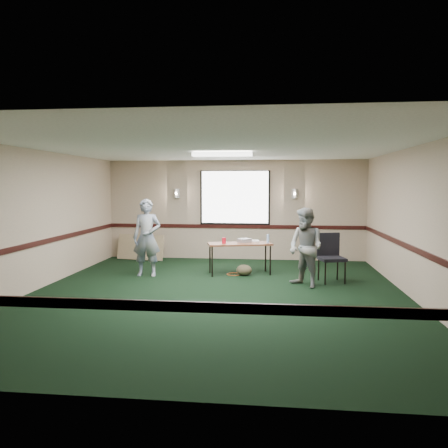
# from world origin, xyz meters

# --- Properties ---
(ground) EXTENTS (8.00, 8.00, 0.00)m
(ground) POSITION_xyz_m (0.00, 0.00, 0.00)
(ground) COLOR black
(ground) RESTS_ON ground
(room_shell) EXTENTS (8.00, 8.02, 8.00)m
(room_shell) POSITION_xyz_m (0.00, 2.12, 1.58)
(room_shell) COLOR #C7AD90
(room_shell) RESTS_ON ground
(folding_table) EXTENTS (1.52, 0.91, 0.71)m
(folding_table) POSITION_xyz_m (0.29, 1.95, 0.66)
(folding_table) COLOR #562818
(folding_table) RESTS_ON ground
(projector) EXTENTS (0.35, 0.34, 0.09)m
(projector) POSITION_xyz_m (0.39, 2.07, 0.76)
(projector) COLOR #96979F
(projector) RESTS_ON folding_table
(game_console) EXTENTS (0.19, 0.16, 0.05)m
(game_console) POSITION_xyz_m (0.62, 2.15, 0.74)
(game_console) COLOR white
(game_console) RESTS_ON folding_table
(red_cup) EXTENTS (0.09, 0.09, 0.13)m
(red_cup) POSITION_xyz_m (-0.06, 1.83, 0.78)
(red_cup) COLOR red
(red_cup) RESTS_ON folding_table
(water_bottle) EXTENTS (0.06, 0.06, 0.20)m
(water_bottle) POSITION_xyz_m (0.92, 2.00, 0.81)
(water_bottle) COLOR #91B9ED
(water_bottle) RESTS_ON folding_table
(duffel_bag) EXTENTS (0.41, 0.35, 0.25)m
(duffel_bag) POSITION_xyz_m (0.40, 1.79, 0.12)
(duffel_bag) COLOR #4A402A
(duffel_bag) RESTS_ON ground
(cable_coil) EXTENTS (0.33, 0.33, 0.02)m
(cable_coil) POSITION_xyz_m (0.16, 1.88, 0.01)
(cable_coil) COLOR #D7531A
(cable_coil) RESTS_ON ground
(folded_table) EXTENTS (1.35, 0.42, 0.68)m
(folded_table) POSITION_xyz_m (-2.55, 3.60, 0.34)
(folded_table) COLOR #9E8A61
(folded_table) RESTS_ON ground
(conference_chair) EXTENTS (0.60, 0.61, 1.01)m
(conference_chair) POSITION_xyz_m (2.23, 1.42, 0.59)
(conference_chair) COLOR black
(conference_chair) RESTS_ON ground
(person_left) EXTENTS (0.63, 0.42, 1.72)m
(person_left) POSITION_xyz_m (-1.75, 1.54, 0.86)
(person_left) COLOR #435694
(person_left) RESTS_ON ground
(person_right) EXTENTS (0.96, 0.97, 1.57)m
(person_right) POSITION_xyz_m (1.68, 0.85, 0.79)
(person_right) COLOR #6686A0
(person_right) RESTS_ON ground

